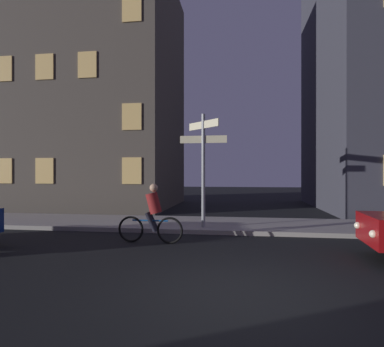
{
  "coord_description": "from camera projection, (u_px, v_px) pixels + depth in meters",
  "views": [
    {
      "loc": [
        0.0,
        -5.25,
        1.9
      ],
      "look_at": [
        -1.53,
        5.34,
        1.88
      ],
      "focal_mm": 31.09,
      "sensor_mm": 36.0,
      "label": 1
    }
  ],
  "objects": [
    {
      "name": "ground_plane",
      "position": [
        240.0,
        294.0,
        5.2
      ],
      "size": [
        80.0,
        80.0,
        0.0
      ],
      "primitive_type": "plane",
      "color": "black"
    },
    {
      "name": "sidewalk_kerb",
      "position": [
        240.0,
        225.0,
        11.63
      ],
      "size": [
        40.0,
        3.17,
        0.14
      ],
      "primitive_type": "cube",
      "color": "#9E9991",
      "rests_on": "ground_plane"
    },
    {
      "name": "signpost",
      "position": [
        203.0,
        159.0,
        10.77
      ],
      "size": [
        1.53,
        1.08,
        3.67
      ],
      "color": "gray",
      "rests_on": "sidewalk_kerb"
    },
    {
      "name": "cyclist",
      "position": [
        152.0,
        216.0,
        8.99
      ],
      "size": [
        1.82,
        0.33,
        1.61
      ],
      "color": "black",
      "rests_on": "ground_plane"
    },
    {
      "name": "building_left_block",
      "position": [
        83.0,
        96.0,
        19.37
      ],
      "size": [
        10.6,
        7.8,
        12.73
      ],
      "color": "#4C443D",
      "rests_on": "ground_plane"
    }
  ]
}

